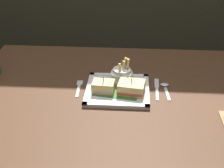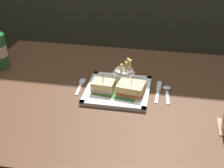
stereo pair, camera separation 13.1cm
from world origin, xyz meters
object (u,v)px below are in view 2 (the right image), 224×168
at_px(fries_cup, 124,73).
at_px(sandwich_half_left, 103,87).
at_px(dining_table, 107,120).
at_px(sandwich_half_right, 131,89).
at_px(knife, 158,91).
at_px(spoon, 167,90).
at_px(fork, 80,86).
at_px(square_plate, 118,90).

bearing_deg(fries_cup, sandwich_half_left, -126.85).
bearing_deg(sandwich_half_left, dining_table, 19.48).
height_order(sandwich_half_right, knife, sandwich_half_right).
bearing_deg(sandwich_half_right, knife, 28.92).
distance_m(sandwich_half_left, spoon, 0.26).
distance_m(dining_table, spoon, 0.29).
bearing_deg(spoon, fork, -176.62).
distance_m(sandwich_half_left, knife, 0.23).
height_order(square_plate, sandwich_half_right, sandwich_half_right).
distance_m(square_plate, knife, 0.17).
xyz_separation_m(fries_cup, spoon, (0.18, -0.03, -0.05)).
bearing_deg(sandwich_half_right, sandwich_half_left, 180.00).
height_order(sandwich_half_right, fries_cup, fries_cup).
bearing_deg(sandwich_half_left, knife, 15.00).
height_order(sandwich_half_left, knife, sandwich_half_left).
bearing_deg(knife, square_plate, -167.80).
relative_size(square_plate, sandwich_half_left, 2.81).
distance_m(sandwich_half_right, spoon, 0.16).
xyz_separation_m(dining_table, fork, (-0.12, 0.04, 0.14)).
distance_m(dining_table, sandwich_half_left, 0.17).
xyz_separation_m(square_plate, sandwich_half_left, (-0.06, -0.02, 0.03)).
xyz_separation_m(dining_table, spoon, (0.24, 0.06, 0.14)).
distance_m(fries_cup, fork, 0.19).
bearing_deg(dining_table, knife, 14.73).
height_order(sandwich_half_left, fork, sandwich_half_left).
height_order(sandwich_half_right, spoon, sandwich_half_right).
distance_m(sandwich_half_right, fries_cup, 0.11).
distance_m(sandwich_half_left, fork, 0.12).
bearing_deg(sandwich_half_left, spoon, 14.13).
bearing_deg(knife, spoon, 8.63).
bearing_deg(spoon, fries_cup, 170.66).
bearing_deg(square_plate, fries_cup, 78.62).
xyz_separation_m(square_plate, fork, (-0.16, 0.02, -0.00)).
distance_m(dining_table, fries_cup, 0.22).
relative_size(fork, spoon, 1.03).
relative_size(dining_table, fries_cup, 10.99).
distance_m(fork, spoon, 0.36).
bearing_deg(fork, sandwich_half_left, -21.74).
bearing_deg(sandwich_half_right, dining_table, 177.55).
distance_m(fries_cup, knife, 0.16).
height_order(square_plate, fork, square_plate).
height_order(dining_table, spoon, spoon).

